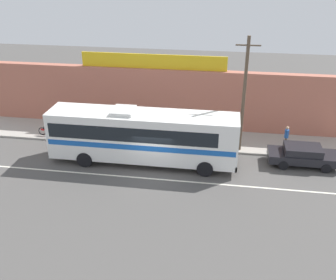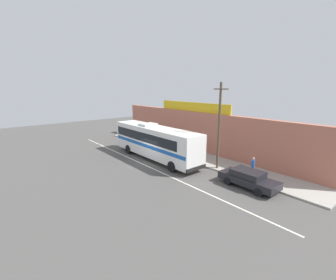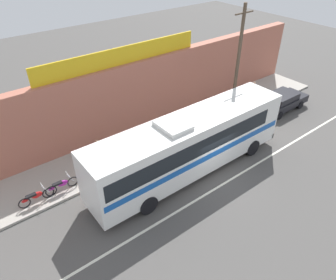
{
  "view_description": "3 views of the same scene",
  "coord_description": "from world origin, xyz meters",
  "views": [
    {
      "loc": [
        4.29,
        -21.35,
        12.85
      ],
      "look_at": [
        0.85,
        0.77,
        2.01
      ],
      "focal_mm": 41.66,
      "sensor_mm": 36.0,
      "label": 1
    },
    {
      "loc": [
        18.56,
        -13.04,
        7.68
      ],
      "look_at": [
        0.0,
        2.33,
        2.13
      ],
      "focal_mm": 24.51,
      "sensor_mm": 36.0,
      "label": 2
    },
    {
      "loc": [
        -10.62,
        -9.31,
        12.14
      ],
      "look_at": [
        -1.81,
        2.05,
        2.18
      ],
      "focal_mm": 33.84,
      "sensor_mm": 36.0,
      "label": 3
    }
  ],
  "objects": [
    {
      "name": "motorcycle_red",
      "position": [
        -5.11,
        4.03,
        0.57
      ],
      "size": [
        1.94,
        0.56,
        0.94
      ],
      "color": "black",
      "rests_on": "sidewalk_slab"
    },
    {
      "name": "utility_pole",
      "position": [
        5.52,
        3.87,
        4.27
      ],
      "size": [
        1.6,
        0.22,
        7.99
      ],
      "color": "brown",
      "rests_on": "sidewalk_slab"
    },
    {
      "name": "ground_plane",
      "position": [
        0.0,
        0.0,
        0.0
      ],
      "size": [
        70.0,
        70.0,
        0.0
      ],
      "primitive_type": "plane",
      "color": "#4F4C49"
    },
    {
      "name": "pedestrian_far_right",
      "position": [
        -4.68,
        5.02,
        1.09
      ],
      "size": [
        0.3,
        0.48,
        1.63
      ],
      "color": "black",
      "rests_on": "sidewalk_slab"
    },
    {
      "name": "storefront_billboard",
      "position": [
        -1.32,
        7.35,
        5.35
      ],
      "size": [
        11.22,
        0.12,
        1.1
      ],
      "primitive_type": "cube",
      "color": "gold",
      "rests_on": "storefront_facade"
    },
    {
      "name": "road_center_stripe",
      "position": [
        0.0,
        -0.8,
        0.0
      ],
      "size": [
        30.0,
        0.14,
        0.01
      ],
      "primitive_type": "cube",
      "color": "silver",
      "rests_on": "ground_plane"
    },
    {
      "name": "sidewalk_slab",
      "position": [
        0.0,
        5.2,
        0.07
      ],
      "size": [
        30.0,
        3.6,
        0.14
      ],
      "primitive_type": "cube",
      "color": "#A8A399",
      "rests_on": "ground_plane"
    },
    {
      "name": "motorcycle_blue",
      "position": [
        -8.84,
        4.03,
        0.57
      ],
      "size": [
        1.84,
        0.56,
        0.94
      ],
      "color": "black",
      "rests_on": "sidewalk_slab"
    },
    {
      "name": "storefront_facade",
      "position": [
        0.0,
        7.35,
        2.4
      ],
      "size": [
        30.0,
        0.7,
        4.8
      ],
      "primitive_type": "cube",
      "color": "#B26651",
      "rests_on": "ground_plane"
    },
    {
      "name": "parked_car",
      "position": [
        9.64,
        2.51,
        0.74
      ],
      "size": [
        4.58,
        1.9,
        1.37
      ],
      "color": "black",
      "rests_on": "ground_plane"
    },
    {
      "name": "pedestrian_far_left",
      "position": [
        8.76,
        4.61,
        1.12
      ],
      "size": [
        0.3,
        0.48,
        1.68
      ],
      "color": "brown",
      "rests_on": "sidewalk_slab"
    },
    {
      "name": "intercity_bus",
      "position": [
        -0.97,
        1.23,
        2.07
      ],
      "size": [
        12.39,
        2.6,
        3.78
      ],
      "color": "white",
      "rests_on": "ground_plane"
    },
    {
      "name": "motorcycle_orange",
      "position": [
        -7.46,
        4.07,
        0.57
      ],
      "size": [
        1.83,
        0.56,
        0.94
      ],
      "color": "black",
      "rests_on": "sidewalk_slab"
    }
  ]
}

